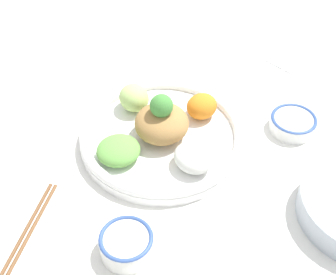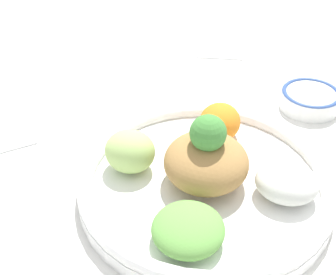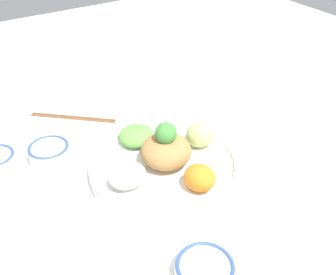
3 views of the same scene
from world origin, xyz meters
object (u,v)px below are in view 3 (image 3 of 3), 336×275
(rice_bowl_blue, at_px, (205,270))
(serving_spoon_extra, at_px, (259,131))
(sauce_bowl_dark, at_px, (49,153))
(chopsticks_pair_near, at_px, (73,117))
(salad_platter, at_px, (166,160))

(rice_bowl_blue, distance_m, serving_spoon_extra, 0.45)
(sauce_bowl_dark, height_order, chopsticks_pair_near, sauce_bowl_dark)
(salad_platter, bearing_deg, rice_bowl_blue, -19.30)
(rice_bowl_blue, xyz_separation_m, serving_spoon_extra, (-0.26, 0.37, -0.02))
(sauce_bowl_dark, distance_m, chopsticks_pair_near, 0.18)
(rice_bowl_blue, distance_m, chopsticks_pair_near, 0.58)
(rice_bowl_blue, bearing_deg, chopsticks_pair_near, -179.82)
(rice_bowl_blue, height_order, sauce_bowl_dark, sauce_bowl_dark)
(salad_platter, height_order, sauce_bowl_dark, salad_platter)
(rice_bowl_blue, distance_m, sauce_bowl_dark, 0.45)
(salad_platter, xyz_separation_m, chopsticks_pair_near, (-0.31, -0.10, -0.02))
(chopsticks_pair_near, bearing_deg, serving_spoon_extra, -179.16)
(chopsticks_pair_near, bearing_deg, rice_bowl_blue, 131.55)
(salad_platter, bearing_deg, sauce_bowl_dark, -129.55)
(rice_bowl_blue, bearing_deg, serving_spoon_extra, 125.41)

